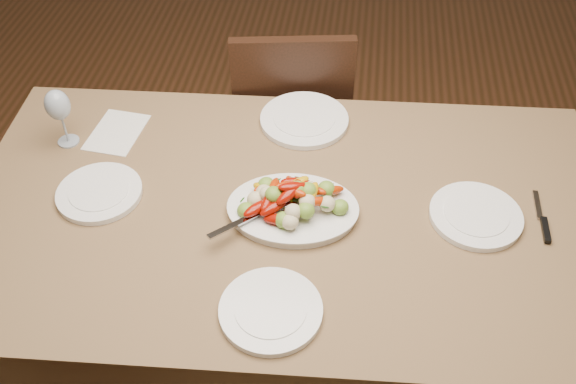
% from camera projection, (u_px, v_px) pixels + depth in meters
% --- Properties ---
extents(floor, '(6.00, 6.00, 0.00)m').
position_uv_depth(floor, '(265.00, 302.00, 2.49)').
color(floor, '#372010').
rests_on(floor, ground).
extents(dining_table, '(1.90, 1.14, 0.76)m').
position_uv_depth(dining_table, '(288.00, 289.00, 2.07)').
color(dining_table, brown).
rests_on(dining_table, ground).
extents(chair_far, '(0.48, 0.48, 0.95)m').
position_uv_depth(chair_far, '(290.00, 119.00, 2.55)').
color(chair_far, black).
rests_on(chair_far, ground).
extents(serving_platter, '(0.37, 0.28, 0.02)m').
position_uv_depth(serving_platter, '(293.00, 211.00, 1.78)').
color(serving_platter, white).
rests_on(serving_platter, dining_table).
extents(roasted_vegetables, '(0.30, 0.21, 0.09)m').
position_uv_depth(roasted_vegetables, '(293.00, 196.00, 1.74)').
color(roasted_vegetables, '#760B02').
rests_on(roasted_vegetables, serving_platter).
extents(serving_spoon, '(0.24, 0.24, 0.03)m').
position_uv_depth(serving_spoon, '(268.00, 210.00, 1.73)').
color(serving_spoon, '#9EA0A8').
rests_on(serving_spoon, serving_platter).
extents(plate_left, '(0.24, 0.24, 0.02)m').
position_uv_depth(plate_left, '(100.00, 193.00, 1.83)').
color(plate_left, white).
rests_on(plate_left, dining_table).
extents(plate_right, '(0.25, 0.25, 0.02)m').
position_uv_depth(plate_right, '(476.00, 216.00, 1.77)').
color(plate_right, white).
rests_on(plate_right, dining_table).
extents(plate_far, '(0.29, 0.29, 0.02)m').
position_uv_depth(plate_far, '(304.00, 120.00, 2.07)').
color(plate_far, white).
rests_on(plate_far, dining_table).
extents(plate_near, '(0.25, 0.25, 0.02)m').
position_uv_depth(plate_near, '(271.00, 311.00, 1.55)').
color(plate_near, white).
rests_on(plate_near, dining_table).
extents(wine_glass, '(0.08, 0.08, 0.20)m').
position_uv_depth(wine_glass, '(61.00, 116.00, 1.94)').
color(wine_glass, '#8C99A5').
rests_on(wine_glass, dining_table).
extents(menu_card, '(0.17, 0.22, 0.00)m').
position_uv_depth(menu_card, '(117.00, 132.00, 2.04)').
color(menu_card, silver).
rests_on(menu_card, dining_table).
extents(table_knife, '(0.02, 0.20, 0.01)m').
position_uv_depth(table_knife, '(542.00, 219.00, 1.77)').
color(table_knife, '#9EA0A8').
rests_on(table_knife, dining_table).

